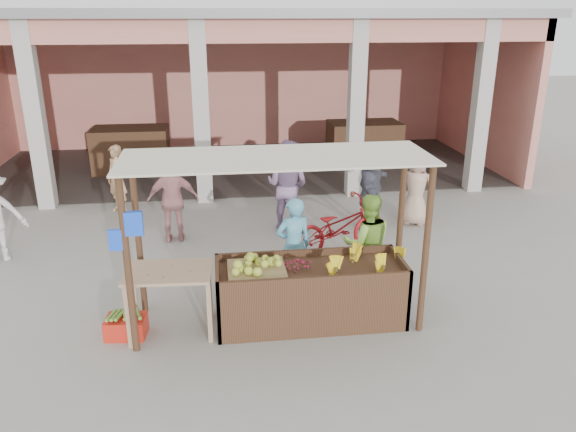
{
  "coord_description": "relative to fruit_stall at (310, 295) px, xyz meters",
  "views": [
    {
      "loc": [
        -0.72,
        -6.89,
        4.12
      ],
      "look_at": [
        0.35,
        1.2,
        1.15
      ],
      "focal_mm": 35.0,
      "sensor_mm": 36.0,
      "label": 1
    }
  ],
  "objects": [
    {
      "name": "banana_heap",
      "position": [
        0.76,
        -0.05,
        0.5
      ],
      "size": [
        1.12,
        0.61,
        0.2
      ],
      "primitive_type": null,
      "color": "yellow",
      "rests_on": "fruit_stall"
    },
    {
      "name": "shopper_e",
      "position": [
        -3.36,
        5.13,
        0.37
      ],
      "size": [
        0.71,
        0.7,
        1.53
      ],
      "primitive_type": "imported",
      "rotation": [
        0.0,
        0.0,
        -0.73
      ],
      "color": "#EAB17C",
      "rests_on": "ground"
    },
    {
      "name": "produce_sacks",
      "position": [
        2.11,
        5.55,
        -0.13
      ],
      "size": [
        0.71,
        0.67,
        0.54
      ],
      "color": "maroon",
      "rests_on": "ground"
    },
    {
      "name": "stall_awning",
      "position": [
        -0.51,
        0.06,
        1.58
      ],
      "size": [
        4.09,
        1.35,
        2.39
      ],
      "color": "#4F321F",
      "rests_on": "ground"
    },
    {
      "name": "ground",
      "position": [
        -0.5,
        0.0,
        -0.4
      ],
      "size": [
        60.0,
        60.0,
        0.0
      ],
      "primitive_type": "plane",
      "color": "gray",
      "rests_on": "ground"
    },
    {
      "name": "berry_heap",
      "position": [
        -0.18,
        0.06,
        0.47
      ],
      "size": [
        0.47,
        0.38,
        0.15
      ],
      "primitive_type": "ellipsoid",
      "color": "maroon",
      "rests_on": "fruit_stall"
    },
    {
      "name": "shopper_f",
      "position": [
        0.15,
        3.6,
        0.6
      ],
      "size": [
        1.12,
        1.0,
        2.0
      ],
      "primitive_type": "imported",
      "rotation": [
        0.0,
        0.0,
        2.56
      ],
      "color": "gray",
      "rests_on": "ground"
    },
    {
      "name": "shopper_d",
      "position": [
        1.8,
        3.46,
        0.51
      ],
      "size": [
        1.3,
        1.83,
        1.83
      ],
      "primitive_type": "imported",
      "rotation": [
        0.0,
        0.0,
        1.17
      ],
      "color": "#525260",
      "rests_on": "ground"
    },
    {
      "name": "melon_tray",
      "position": [
        -0.74,
        0.01,
        0.5
      ],
      "size": [
        0.78,
        0.67,
        0.21
      ],
      "color": "#957A4C",
      "rests_on": "fruit_stall"
    },
    {
      "name": "plantain_bundle",
      "position": [
        -2.52,
        -0.08,
        -0.09
      ],
      "size": [
        0.39,
        0.27,
        0.08
      ],
      "primitive_type": null,
      "color": "olive",
      "rests_on": "red_crate"
    },
    {
      "name": "papaya_pile",
      "position": [
        -1.91,
        -0.05,
        0.61
      ],
      "size": [
        0.68,
        0.39,
        0.19
      ],
      "primitive_type": null,
      "color": "#508F2E",
      "rests_on": "side_table"
    },
    {
      "name": "red_crate",
      "position": [
        -2.52,
        -0.08,
        -0.26
      ],
      "size": [
        0.56,
        0.43,
        0.27
      ],
      "primitive_type": "cube",
      "rotation": [
        0.0,
        0.0,
        -0.1
      ],
      "color": "red",
      "rests_on": "ground"
    },
    {
      "name": "vendor_blue",
      "position": [
        -0.1,
        0.91,
        0.42
      ],
      "size": [
        0.69,
        0.55,
        1.64
      ],
      "primitive_type": "imported",
      "rotation": [
        0.0,
        0.0,
        3.32
      ],
      "color": "#5BB1D3",
      "rests_on": "ground"
    },
    {
      "name": "motorcycle",
      "position": [
        0.91,
        2.27,
        0.13
      ],
      "size": [
        1.3,
        2.13,
        1.05
      ],
      "primitive_type": "imported",
      "rotation": [
        0.0,
        0.0,
        1.89
      ],
      "color": "maroon",
      "rests_on": "ground"
    },
    {
      "name": "market_building",
      "position": [
        -0.45,
        8.93,
        2.3
      ],
      "size": [
        14.4,
        6.4,
        4.2
      ],
      "color": "tan",
      "rests_on": "ground"
    },
    {
      "name": "fruit_stall",
      "position": [
        0.0,
        0.0,
        0.0
      ],
      "size": [
        2.6,
        0.95,
        0.8
      ],
      "primitive_type": "cube",
      "color": "#4F321F",
      "rests_on": "ground"
    },
    {
      "name": "side_table",
      "position": [
        -1.91,
        -0.05,
        0.37
      ],
      "size": [
        1.18,
        0.83,
        0.92
      ],
      "rotation": [
        0.0,
        0.0,
        -0.06
      ],
      "color": "tan",
      "rests_on": "ground"
    },
    {
      "name": "shopper_b",
      "position": [
        -2.05,
        3.26,
        0.47
      ],
      "size": [
        1.04,
        0.59,
        1.74
      ],
      "primitive_type": "imported",
      "rotation": [
        0.0,
        0.0,
        3.19
      ],
      "color": "tan",
      "rests_on": "ground"
    },
    {
      "name": "vendor_green",
      "position": [
        1.02,
        0.8,
        0.43
      ],
      "size": [
        0.83,
        0.51,
        1.67
      ],
      "primitive_type": "imported",
      "rotation": [
        0.0,
        0.0,
        3.09
      ],
      "color": "#95CD49",
      "rests_on": "ground"
    },
    {
      "name": "shopper_c",
      "position": [
        2.78,
        3.54,
        0.44
      ],
      "size": [
        0.96,
        0.87,
        1.67
      ],
      "primitive_type": "imported",
      "rotation": [
        0.0,
        0.0,
        2.59
      ],
      "color": "tan",
      "rests_on": "ground"
    }
  ]
}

